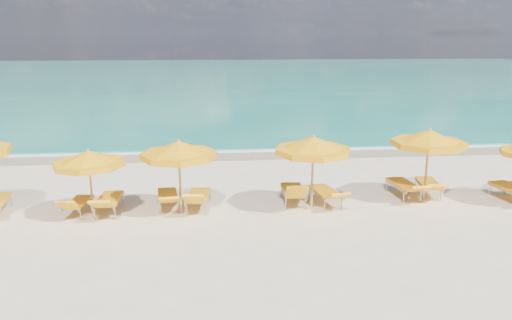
{
  "coord_description": "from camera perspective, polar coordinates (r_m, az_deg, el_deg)",
  "views": [
    {
      "loc": [
        -1.47,
        -14.6,
        5.32
      ],
      "look_at": [
        0.0,
        1.5,
        1.2
      ],
      "focal_mm": 35.0,
      "sensor_mm": 36.0,
      "label": 1
    }
  ],
  "objects": [
    {
      "name": "ground_plane",
      "position": [
        15.61,
        0.5,
        -5.63
      ],
      "size": [
        120.0,
        120.0,
        0.0
      ],
      "primitive_type": "plane",
      "color": "beige"
    },
    {
      "name": "ocean",
      "position": [
        62.85,
        -3.91,
        9.4
      ],
      "size": [
        120.0,
        80.0,
        0.3
      ],
      "primitive_type": "cube",
      "color": "#157B63",
      "rests_on": "ground"
    },
    {
      "name": "wet_sand_band",
      "position": [
        22.68,
        -1.36,
        0.73
      ],
      "size": [
        120.0,
        2.6,
        0.01
      ],
      "primitive_type": "cube",
      "color": "tan",
      "rests_on": "ground"
    },
    {
      "name": "foam_line",
      "position": [
        23.46,
        -1.49,
        1.18
      ],
      "size": [
        120.0,
        1.2,
        0.03
      ],
      "primitive_type": "cube",
      "color": "white",
      "rests_on": "ground"
    },
    {
      "name": "whitecap_near",
      "position": [
        32.37,
        -13.23,
        4.45
      ],
      "size": [
        14.0,
        0.36,
        0.05
      ],
      "primitive_type": "cube",
      "color": "white",
      "rests_on": "ground"
    },
    {
      "name": "whitecap_far",
      "position": [
        40.1,
        8.55,
        6.51
      ],
      "size": [
        18.0,
        0.3,
        0.05
      ],
      "primitive_type": "cube",
      "color": "white",
      "rests_on": "ground"
    },
    {
      "name": "umbrella_3",
      "position": [
        15.15,
        -18.57,
        0.07
      ],
      "size": [
        2.1,
        2.1,
        2.1
      ],
      "rotation": [
        0.0,
        0.0,
        -0.01
      ],
      "color": "tan",
      "rests_on": "ground"
    },
    {
      "name": "umbrella_4",
      "position": [
        14.86,
        -8.82,
        1.11
      ],
      "size": [
        2.49,
        2.49,
        2.31
      ],
      "rotation": [
        0.0,
        0.0,
        0.09
      ],
      "color": "tan",
      "rests_on": "ground"
    },
    {
      "name": "umbrella_5",
      "position": [
        15.13,
        6.54,
        1.61
      ],
      "size": [
        2.48,
        2.48,
        2.37
      ],
      "rotation": [
        0.0,
        0.0,
        0.06
      ],
      "color": "tan",
      "rests_on": "ground"
    },
    {
      "name": "umbrella_6",
      "position": [
        16.85,
        19.16,
        2.3
      ],
      "size": [
        3.1,
        3.1,
        2.4
      ],
      "rotation": [
        0.0,
        0.0,
        0.39
      ],
      "color": "tan",
      "rests_on": "ground"
    },
    {
      "name": "lounger_3_left",
      "position": [
        16.08,
        -19.66,
        -5.11
      ],
      "size": [
        0.74,
        1.73,
        0.76
      ],
      "rotation": [
        0.0,
        0.0,
        -0.11
      ],
      "color": "#A5A8AD",
      "rests_on": "ground"
    },
    {
      "name": "lounger_3_right",
      "position": [
        15.88,
        -16.45,
        -4.97
      ],
      "size": [
        0.7,
        2.01,
        0.81
      ],
      "rotation": [
        0.0,
        0.0,
        -0.02
      ],
      "color": "#A5A8AD",
      "rests_on": "ground"
    },
    {
      "name": "lounger_4_left",
      "position": [
        15.94,
        -10.03,
        -4.58
      ],
      "size": [
        0.83,
        1.95,
        0.72
      ],
      "rotation": [
        0.0,
        0.0,
        0.12
      ],
      "color": "#A5A8AD",
      "rests_on": "ground"
    },
    {
      "name": "lounger_4_right",
      "position": [
        15.68,
        -6.62,
        -4.72
      ],
      "size": [
        0.84,
        2.0,
        0.86
      ],
      "rotation": [
        0.0,
        0.0,
        -0.1
      ],
      "color": "#A5A8AD",
      "rests_on": "ground"
    },
    {
      "name": "lounger_5_left",
      "position": [
        16.07,
        4.26,
        -4.13
      ],
      "size": [
        0.76,
        2.0,
        0.95
      ],
      "rotation": [
        0.0,
        0.0,
        -0.05
      ],
      "color": "#A5A8AD",
      "rests_on": "ground"
    },
    {
      "name": "lounger_5_right",
      "position": [
        16.15,
        7.95,
        -4.21
      ],
      "size": [
        0.98,
        2.04,
        0.75
      ],
      "rotation": [
        0.0,
        0.0,
        0.19
      ],
      "color": "#A5A8AD",
      "rests_on": "ground"
    },
    {
      "name": "lounger_6_left",
      "position": [
        17.41,
        16.55,
        -3.28
      ],
      "size": [
        0.81,
        2.09,
        0.77
      ],
      "rotation": [
        0.0,
        0.0,
        0.08
      ],
      "color": "#A5A8AD",
      "rests_on": "ground"
    },
    {
      "name": "lounger_6_right",
      "position": [
        17.86,
        19.08,
        -3.08
      ],
      "size": [
        0.98,
        2.02,
        0.74
      ],
      "rotation": [
        0.0,
        0.0,
        -0.19
      ],
      "color": "#A5A8AD",
      "rests_on": "ground"
    }
  ]
}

